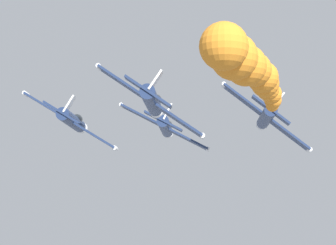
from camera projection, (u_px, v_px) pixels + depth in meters
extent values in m
cylinder|color=navy|center=(165.00, 127.00, 73.42)|extent=(1.48, 9.00, 1.48)
cone|color=white|center=(168.00, 133.00, 78.47)|extent=(1.41, 1.20, 1.41)
cube|color=navy|center=(164.00, 127.00, 73.01)|extent=(8.25, 1.90, 4.39)
cylinder|color=white|center=(122.00, 105.00, 73.45)|extent=(0.49, 1.40, 0.49)
cylinder|color=white|center=(208.00, 149.00, 72.57)|extent=(0.49, 1.40, 0.49)
cube|color=navy|center=(163.00, 121.00, 69.46)|extent=(3.46, 1.20, 1.91)
cube|color=white|center=(168.00, 112.00, 69.44)|extent=(0.86, 1.10, 1.49)
ellipsoid|color=black|center=(168.00, 124.00, 75.24)|extent=(1.03, 2.20, 0.99)
cylinder|color=navy|center=(72.00, 121.00, 66.98)|extent=(1.51, 9.00, 1.51)
cone|color=white|center=(81.00, 127.00, 72.04)|extent=(1.44, 1.20, 1.44)
cube|color=navy|center=(70.00, 121.00, 66.58)|extent=(7.95, 1.90, 4.93)
cylinder|color=white|center=(26.00, 94.00, 67.05)|extent=(0.49, 1.40, 0.49)
cylinder|color=white|center=(115.00, 148.00, 66.11)|extent=(0.49, 1.40, 0.49)
cube|color=navy|center=(64.00, 114.00, 63.02)|extent=(3.34, 1.20, 2.13)
cube|color=white|center=(69.00, 104.00, 62.99)|extent=(0.95, 1.10, 1.44)
ellipsoid|color=black|center=(78.00, 118.00, 68.81)|extent=(1.05, 2.20, 1.01)
cylinder|color=navy|center=(267.00, 117.00, 66.67)|extent=(1.54, 9.00, 1.54)
cone|color=white|center=(262.00, 124.00, 71.73)|extent=(1.47, 1.20, 1.47)
cube|color=navy|center=(266.00, 117.00, 66.27)|extent=(7.35, 1.90, 5.81)
cylinder|color=white|center=(224.00, 85.00, 66.78)|extent=(0.51, 1.40, 0.51)
cylinder|color=white|center=(309.00, 150.00, 65.76)|extent=(0.51, 1.40, 0.51)
cube|color=navy|center=(271.00, 110.00, 62.71)|extent=(3.10, 1.20, 2.48)
cube|color=white|center=(278.00, 101.00, 62.67)|extent=(1.10, 1.10, 1.35)
ellipsoid|color=black|center=(268.00, 115.00, 68.49)|extent=(1.06, 2.20, 1.04)
sphere|color=orange|center=(272.00, 105.00, 60.05)|extent=(1.05, 1.05, 1.05)
sphere|color=orange|center=(273.00, 103.00, 58.37)|extent=(1.03, 1.03, 1.03)
sphere|color=orange|center=(273.00, 100.00, 56.70)|extent=(1.31, 1.31, 1.31)
sphere|color=orange|center=(271.00, 94.00, 55.05)|extent=(1.52, 1.52, 1.52)
sphere|color=orange|center=(268.00, 89.00, 53.40)|extent=(1.62, 1.62, 1.62)
sphere|color=orange|center=(265.00, 83.00, 51.76)|extent=(1.93, 1.93, 1.93)
sphere|color=orange|center=(263.00, 77.00, 50.11)|extent=(2.10, 2.10, 2.10)
sphere|color=orange|center=(254.00, 69.00, 48.48)|extent=(2.20, 2.20, 2.20)
sphere|color=orange|center=(246.00, 65.00, 46.83)|extent=(2.58, 2.58, 2.58)
sphere|color=orange|center=(234.00, 57.00, 45.21)|extent=(2.86, 2.86, 2.86)
sphere|color=orange|center=(224.00, 46.00, 43.59)|extent=(2.84, 2.84, 2.84)
cylinder|color=navy|center=(152.00, 101.00, 56.89)|extent=(1.53, 9.00, 1.53)
cone|color=white|center=(156.00, 111.00, 61.95)|extent=(1.45, 1.20, 1.45)
cube|color=navy|center=(150.00, 101.00, 56.49)|extent=(7.71, 1.90, 5.32)
cylinder|color=white|center=(99.00, 67.00, 56.98)|extent=(0.50, 1.40, 0.50)
cylinder|color=white|center=(202.00, 136.00, 56.00)|extent=(0.50, 1.40, 0.50)
cube|color=navy|center=(148.00, 92.00, 52.93)|extent=(3.24, 1.20, 2.28)
cube|color=white|center=(155.00, 81.00, 52.90)|extent=(1.01, 1.10, 1.40)
ellipsoid|color=black|center=(157.00, 99.00, 58.72)|extent=(1.06, 2.20, 1.03)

